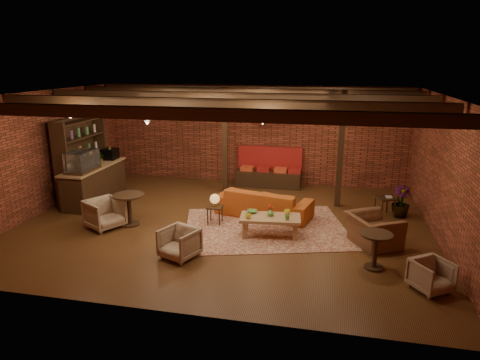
% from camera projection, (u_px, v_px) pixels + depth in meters
% --- Properties ---
extents(floor, '(10.00, 10.00, 0.00)m').
position_uv_depth(floor, '(224.00, 224.00, 10.76)').
color(floor, '#3E220F').
rests_on(floor, ground).
extents(ceiling, '(10.00, 8.00, 0.02)m').
position_uv_depth(ceiling, '(222.00, 94.00, 9.89)').
color(ceiling, black).
rests_on(ceiling, wall_back).
extents(wall_back, '(10.00, 0.02, 3.20)m').
position_uv_depth(wall_back, '(253.00, 135.00, 14.09)').
color(wall_back, maroon).
rests_on(wall_back, ground).
extents(wall_front, '(10.00, 0.02, 3.20)m').
position_uv_depth(wall_front, '(159.00, 220.00, 6.56)').
color(wall_front, maroon).
rests_on(wall_front, ground).
extents(wall_left, '(0.02, 8.00, 3.20)m').
position_uv_depth(wall_left, '(41.00, 153.00, 11.34)').
color(wall_left, maroon).
rests_on(wall_left, ground).
extents(wall_right, '(0.02, 8.00, 3.20)m').
position_uv_depth(wall_right, '(445.00, 173.00, 9.31)').
color(wall_right, maroon).
rests_on(wall_right, ground).
extents(ceiling_beams, '(9.80, 6.40, 0.22)m').
position_uv_depth(ceiling_beams, '(222.00, 100.00, 9.93)').
color(ceiling_beams, black).
rests_on(ceiling_beams, ceiling).
extents(ceiling_pipe, '(9.60, 0.12, 0.12)m').
position_uv_depth(ceiling_pipe, '(237.00, 103.00, 11.49)').
color(ceiling_pipe, black).
rests_on(ceiling_pipe, ceiling).
extents(post_left, '(0.16, 0.16, 3.20)m').
position_uv_depth(post_left, '(225.00, 142.00, 12.89)').
color(post_left, black).
rests_on(post_left, ground).
extents(post_right, '(0.16, 0.16, 3.20)m').
position_uv_depth(post_right, '(341.00, 150.00, 11.64)').
color(post_right, black).
rests_on(post_right, ground).
extents(service_counter, '(0.80, 2.50, 1.60)m').
position_uv_depth(service_counter, '(94.00, 174.00, 12.31)').
color(service_counter, black).
rests_on(service_counter, ground).
extents(plant_counter, '(0.35, 0.39, 0.30)m').
position_uv_depth(plant_counter, '(100.00, 159.00, 12.37)').
color(plant_counter, '#337F33').
rests_on(plant_counter, service_counter).
extents(shelving_hutch, '(0.52, 2.00, 2.40)m').
position_uv_depth(shelving_hutch, '(82.00, 159.00, 12.38)').
color(shelving_hutch, black).
rests_on(shelving_hutch, ground).
extents(banquette, '(2.10, 0.70, 1.00)m').
position_uv_depth(banquette, '(268.00, 171.00, 13.84)').
color(banquette, '#A91F1C').
rests_on(banquette, ground).
extents(service_sign, '(0.86, 0.06, 0.30)m').
position_uv_depth(service_sign, '(267.00, 116.00, 12.92)').
color(service_sign, orange).
rests_on(service_sign, ceiling).
extents(ceiling_spotlights, '(6.40, 4.40, 0.28)m').
position_uv_depth(ceiling_spotlights, '(222.00, 109.00, 9.99)').
color(ceiling_spotlights, black).
rests_on(ceiling_spotlights, ceiling).
extents(rug, '(4.52, 3.89, 0.01)m').
position_uv_depth(rug, '(265.00, 228.00, 10.47)').
color(rug, maroon).
rests_on(rug, floor).
extents(sofa, '(2.63, 1.51, 0.72)m').
position_uv_depth(sofa, '(264.00, 203.00, 11.22)').
color(sofa, '#A64817').
rests_on(sofa, floor).
extents(coffee_table, '(1.45, 0.83, 0.73)m').
position_uv_depth(coffee_table, '(270.00, 219.00, 9.90)').
color(coffee_table, '#9D6749').
rests_on(coffee_table, floor).
extents(side_table_lamp, '(0.38, 0.38, 0.77)m').
position_uv_depth(side_table_lamp, '(215.00, 201.00, 10.61)').
color(side_table_lamp, black).
rests_on(side_table_lamp, floor).
extents(round_table_left, '(0.76, 0.76, 0.79)m').
position_uv_depth(round_table_left, '(129.00, 204.00, 10.53)').
color(round_table_left, black).
rests_on(round_table_left, floor).
extents(armchair_a, '(1.02, 1.04, 0.80)m').
position_uv_depth(armchair_a, '(105.00, 212.00, 10.39)').
color(armchair_a, beige).
rests_on(armchair_a, floor).
extents(armchair_b, '(0.87, 0.85, 0.70)m').
position_uv_depth(armchair_b, '(179.00, 242.00, 8.82)').
color(armchair_b, beige).
rests_on(armchair_b, floor).
extents(armchair_right, '(1.13, 1.27, 0.94)m').
position_uv_depth(armchair_right, '(374.00, 225.00, 9.37)').
color(armchair_right, brown).
rests_on(armchair_right, floor).
extents(side_table_book, '(0.60, 0.60, 0.53)m').
position_uv_depth(side_table_book, '(385.00, 199.00, 11.20)').
color(side_table_book, black).
rests_on(side_table_book, floor).
extents(round_table_right, '(0.63, 0.63, 0.74)m').
position_uv_depth(round_table_right, '(376.00, 245.00, 8.32)').
color(round_table_right, black).
rests_on(round_table_right, floor).
extents(armchair_far, '(0.83, 0.82, 0.63)m').
position_uv_depth(armchair_far, '(432.00, 274.00, 7.56)').
color(armchair_far, beige).
rests_on(armchair_far, floor).
extents(plant_tall, '(1.63, 1.63, 2.48)m').
position_uv_depth(plant_tall, '(404.00, 171.00, 10.89)').
color(plant_tall, '#4C7F4C').
rests_on(plant_tall, floor).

